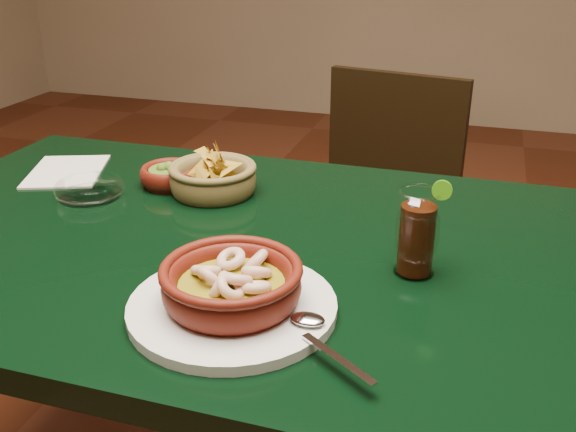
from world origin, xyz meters
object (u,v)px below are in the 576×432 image
(dining_table, at_px, (214,286))
(cola_drink, at_px, (417,233))
(dining_chair, at_px, (375,224))
(shrimp_plate, at_px, (232,290))
(chip_basket, at_px, (213,178))

(dining_table, height_order, cola_drink, cola_drink)
(dining_chair, bearing_deg, shrimp_plate, -92.45)
(dining_table, distance_m, dining_chair, 0.74)
(dining_table, relative_size, dining_chair, 1.38)
(shrimp_plate, distance_m, chip_basket, 0.42)
(dining_table, bearing_deg, dining_chair, 77.05)
(dining_chair, distance_m, shrimp_plate, 0.96)
(dining_table, bearing_deg, cola_drink, -5.26)
(chip_basket, height_order, cola_drink, cola_drink)
(dining_table, relative_size, chip_basket, 6.05)
(chip_basket, bearing_deg, dining_chair, 66.73)
(chip_basket, xyz_separation_m, cola_drink, (0.41, -0.20, 0.03))
(chip_basket, bearing_deg, cola_drink, -26.30)
(dining_table, bearing_deg, shrimp_plate, -59.51)
(dining_table, distance_m, cola_drink, 0.38)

